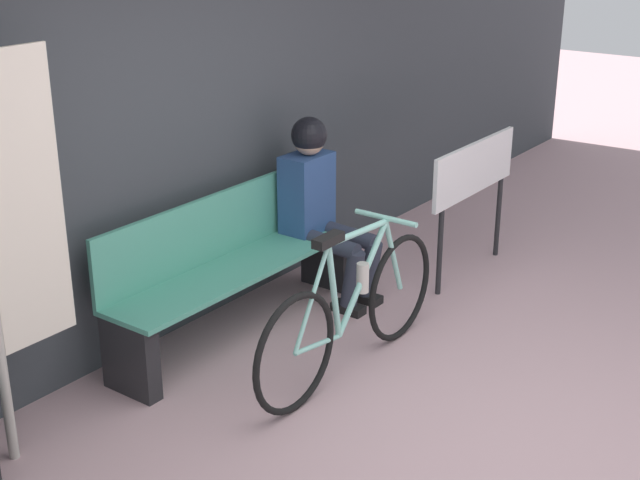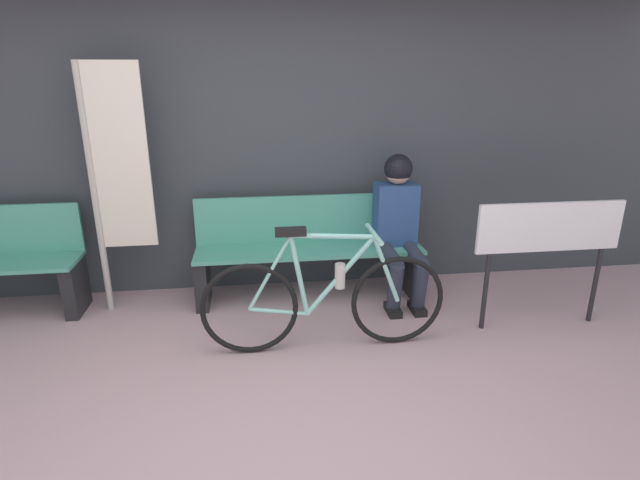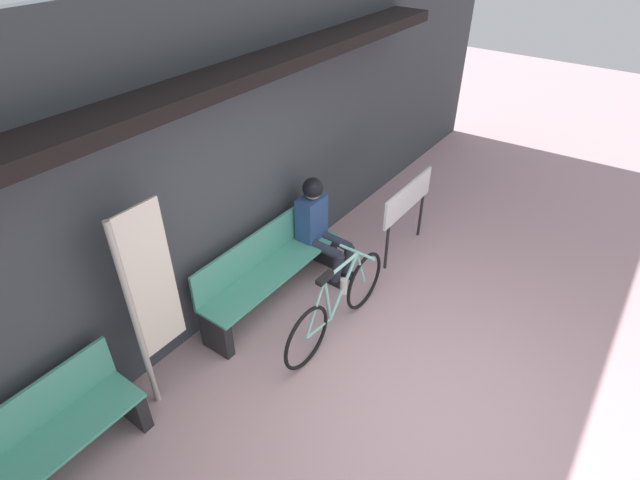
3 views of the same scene
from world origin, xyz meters
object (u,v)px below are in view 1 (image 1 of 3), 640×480
Objects in this scene: bicycle at (352,311)px; banner_pole at (13,223)px; park_bench_near at (232,269)px; person_seated at (319,197)px; signboard at (474,176)px.

bicycle is 1.86m from banner_pole.
person_seated reaches higher than park_bench_near.
banner_pole is at bearing 178.21° from person_seated.
park_bench_near is 0.98× the size of banner_pole.
bicycle is 1.08m from person_seated.
person_seated is at bearing 46.53° from bicycle.
park_bench_near is at bearing 155.82° from signboard.
person_seated reaches higher than bicycle.
signboard is (3.12, -0.69, -0.42)m from banner_pole.
signboard is (0.93, -0.63, 0.03)m from person_seated.
signboard reaches higher than park_bench_near.
person_seated reaches higher than signboard.
bicycle is 1.38× the size of person_seated.
person_seated is at bearing 146.09° from signboard.
banner_pole is at bearing 151.13° from bicycle.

